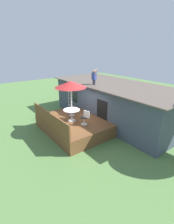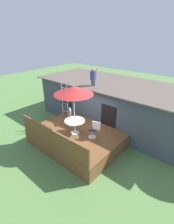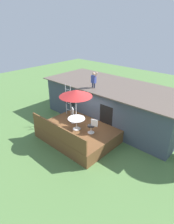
% 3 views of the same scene
% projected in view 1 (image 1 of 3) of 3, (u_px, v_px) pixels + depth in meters
% --- Properties ---
extents(ground_plane, '(40.00, 40.00, 0.00)m').
position_uv_depth(ground_plane, '(74.00, 131.00, 11.23)').
color(ground_plane, '#567F42').
extents(house, '(10.50, 4.50, 2.72)m').
position_uv_depth(house, '(114.00, 101.00, 12.76)').
color(house, '#424C5B').
rests_on(house, ground).
extents(deck, '(4.61, 3.41, 0.80)m').
position_uv_depth(deck, '(74.00, 125.00, 11.09)').
color(deck, brown).
rests_on(deck, ground).
extents(deck_railing, '(4.51, 0.08, 0.90)m').
position_uv_depth(deck_railing, '(50.00, 119.00, 9.86)').
color(deck_railing, brown).
rests_on(deck_railing, deck).
extents(patio_table, '(1.04, 1.04, 0.74)m').
position_uv_depth(patio_table, '(72.00, 112.00, 10.62)').
color(patio_table, silver).
rests_on(patio_table, deck).
extents(patio_umbrella, '(1.90, 1.90, 2.54)m').
position_uv_depth(patio_umbrella, '(71.00, 84.00, 9.99)').
color(patio_umbrella, silver).
rests_on(patio_umbrella, deck).
extents(step_ladder, '(0.52, 0.04, 2.20)m').
position_uv_depth(step_ladder, '(70.00, 95.00, 12.40)').
color(step_ladder, silver).
rests_on(step_ladder, deck).
extents(person_figure, '(0.47, 0.20, 1.11)m').
position_uv_depth(person_figure, '(94.00, 76.00, 11.79)').
color(person_figure, '#33384C').
rests_on(person_figure, house).
extents(patio_chair_left, '(0.57, 0.45, 0.92)m').
position_uv_depth(patio_chair_left, '(72.00, 109.00, 11.57)').
color(patio_chair_left, silver).
rests_on(patio_chair_left, deck).
extents(patio_chair_right, '(0.61, 0.44, 0.92)m').
position_uv_depth(patio_chair_right, '(85.00, 118.00, 10.10)').
color(patio_chair_right, silver).
rests_on(patio_chair_right, deck).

